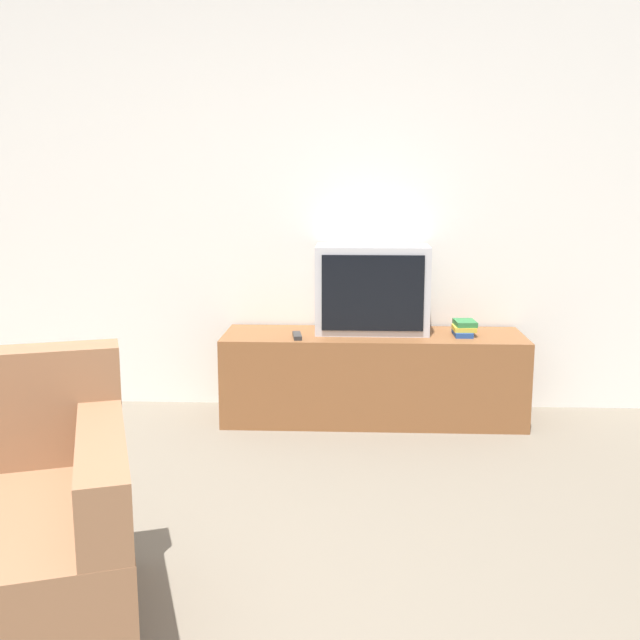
# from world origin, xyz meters

# --- Properties ---
(wall_back) EXTENTS (9.00, 0.06, 2.60)m
(wall_back) POSITION_xyz_m (0.00, 3.03, 1.30)
(wall_back) COLOR white
(wall_back) RESTS_ON ground_plane
(tv_stand) EXTENTS (1.77, 0.51, 0.52)m
(tv_stand) POSITION_xyz_m (0.87, 2.72, 0.26)
(tv_stand) COLOR brown
(tv_stand) RESTS_ON ground_plane
(television) EXTENTS (0.66, 0.37, 0.52)m
(television) POSITION_xyz_m (0.86, 2.80, 0.78)
(television) COLOR silver
(television) RESTS_ON tv_stand
(book_stack) EXTENTS (0.13, 0.20, 0.09)m
(book_stack) POSITION_xyz_m (1.40, 2.71, 0.56)
(book_stack) COLOR #23478E
(book_stack) RESTS_ON tv_stand
(remote_on_stand) EXTENTS (0.07, 0.17, 0.02)m
(remote_on_stand) POSITION_xyz_m (0.43, 2.59, 0.53)
(remote_on_stand) COLOR #2D2D2D
(remote_on_stand) RESTS_ON tv_stand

